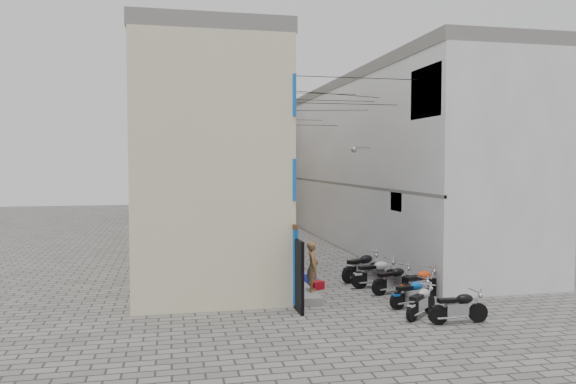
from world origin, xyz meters
TOP-DOWN VIEW (x-y plane):
  - ground at (0.00, 0.00)m, footprint 90.00×90.00m
  - plinth at (-2.05, 13.00)m, footprint 0.90×26.00m
  - building_left at (-4.98, 12.95)m, footprint 5.10×27.00m
  - building_right at (5.00, 13.00)m, footprint 5.94×26.00m
  - building_far_brick_left at (-2.00, 28.00)m, footprint 6.00×6.00m
  - building_far_brick_right at (3.00, 30.00)m, footprint 5.00×6.00m
  - building_far_concrete at (0.00, 34.00)m, footprint 8.00×5.00m
  - far_shopfront at (0.00, 25.20)m, footprint 2.00×0.30m
  - overhead_wires at (0.00, 7.64)m, footprint 5.80×13.02m
  - motorcycle_a at (1.59, -2.66)m, footprint 1.79×0.61m
  - motorcycle_b at (0.86, -1.82)m, footprint 1.66×1.50m
  - motorcycle_c at (1.07, -0.72)m, footprint 1.77×0.99m
  - motorcycle_d at (1.77, 0.22)m, footprint 2.04×1.35m
  - motorcycle_e at (1.23, 1.15)m, footprint 1.92×1.13m
  - motorcycle_f at (0.98, 2.19)m, footprint 2.05×0.95m
  - motorcycle_g at (0.86, 3.33)m, footprint 2.13×1.52m
  - person_a at (-1.70, 1.00)m, footprint 0.54×0.69m
  - person_b at (-2.13, 1.60)m, footprint 0.84×0.90m
  - water_jug_near at (-1.44, 2.86)m, footprint 0.37×0.37m
  - water_jug_far at (-1.22, 2.87)m, footprint 0.32×0.32m
  - red_crate at (-1.20, 2.33)m, footprint 0.56×0.50m

SIDE VIEW (x-z plane):
  - ground at x=0.00m, z-range 0.00..0.00m
  - plinth at x=-2.05m, z-range 0.00..0.25m
  - red_crate at x=-1.20m, z-range 0.00..0.29m
  - water_jug_near at x=-1.44m, z-range 0.00..0.47m
  - water_jug_far at x=-1.22m, z-range 0.00..0.47m
  - motorcycle_c at x=1.07m, z-range 0.00..0.98m
  - motorcycle_b at x=0.86m, z-range 0.00..0.99m
  - motorcycle_a at x=1.59m, z-range 0.00..1.03m
  - motorcycle_e at x=1.23m, z-range 0.00..1.06m
  - motorcycle_d at x=1.77m, z-range 0.00..1.13m
  - motorcycle_f at x=0.98m, z-range 0.00..1.14m
  - motorcycle_g at x=0.86m, z-range 0.00..1.20m
  - person_b at x=-2.13m, z-range 0.25..1.73m
  - person_a at x=-1.70m, z-range 0.25..1.91m
  - far_shopfront at x=0.00m, z-range 0.00..2.40m
  - building_far_brick_right at x=3.00m, z-range 0.00..8.00m
  - building_left at x=-4.98m, z-range 0.00..9.00m
  - building_right at x=5.00m, z-range 0.01..9.01m
  - building_far_brick_left at x=-2.00m, z-range 0.00..10.00m
  - building_far_concrete at x=0.00m, z-range 0.00..11.00m
  - overhead_wires at x=0.00m, z-range 6.46..7.79m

